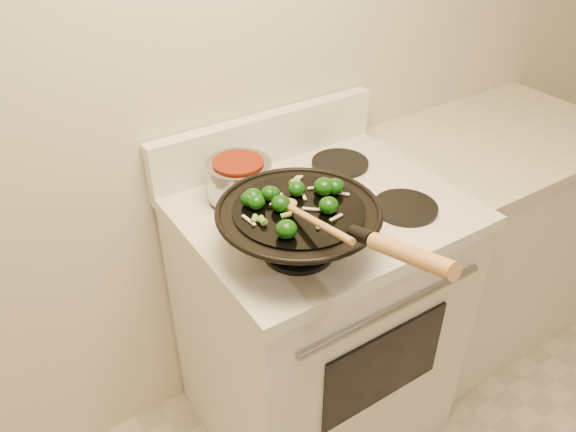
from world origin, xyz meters
TOP-DOWN VIEW (x-y plane):
  - stove at (-0.10, 1.17)m, footprint 0.78×0.67m
  - counter_unit at (0.71, 1.20)m, footprint 0.88×0.62m
  - wok at (-0.28, 1.01)m, footprint 0.40×0.67m
  - stirfry at (-0.29, 1.04)m, footprint 0.27×0.23m
  - wooden_spoon at (-0.31, 0.96)m, footprint 0.06×0.29m
  - saucepan at (-0.28, 1.32)m, footprint 0.19×0.29m

SIDE VIEW (x-z plane):
  - counter_unit at x=0.71m, z-range 0.00..0.91m
  - stove at x=-0.10m, z-range -0.07..1.01m
  - saucepan at x=-0.28m, z-range 0.93..1.04m
  - wok at x=-0.28m, z-range 0.87..1.13m
  - stirfry at x=-0.29m, z-range 1.05..1.10m
  - wooden_spoon at x=-0.31m, z-range 1.04..1.12m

